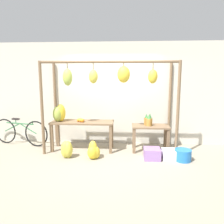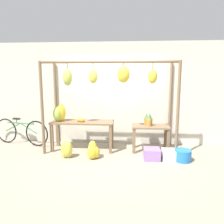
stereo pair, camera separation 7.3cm
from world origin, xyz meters
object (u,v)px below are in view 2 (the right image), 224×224
at_px(pineapple_cluster, 148,121).
at_px(fruit_crate_white, 152,154).
at_px(blue_bucket, 183,155).
at_px(banana_pile_ground_right, 93,151).
at_px(banana_pile_on_table, 59,113).
at_px(banana_pile_ground_left, 66,150).
at_px(parked_bicycle, 21,131).
at_px(orange_pile, 81,120).
at_px(fruit_crate_purple, 169,155).

relative_size(pineapple_cluster, fruit_crate_white, 0.86).
bearing_deg(blue_bucket, banana_pile_ground_right, -179.67).
relative_size(banana_pile_on_table, banana_pile_ground_left, 1.08).
bearing_deg(fruit_crate_white, pineapple_cluster, 94.81).
relative_size(blue_bucket, parked_bicycle, 0.22).
bearing_deg(parked_bicycle, banana_pile_ground_right, -22.32).
relative_size(pineapple_cluster, banana_pile_ground_right, 0.77).
height_order(pineapple_cluster, banana_pile_ground_right, pineapple_cluster).
relative_size(pineapple_cluster, parked_bicycle, 0.19).
height_order(banana_pile_on_table, banana_pile_ground_left, banana_pile_on_table).
distance_m(orange_pile, banana_pile_ground_right, 0.93).
xyz_separation_m(pineapple_cluster, blue_bucket, (0.73, -0.63, -0.65)).
bearing_deg(pineapple_cluster, orange_pile, -177.56).
bearing_deg(fruit_crate_purple, pineapple_cluster, 128.93).
bearing_deg(fruit_crate_white, orange_pile, 164.07).
bearing_deg(blue_bucket, parked_bicycle, 168.17).
height_order(blue_bucket, fruit_crate_purple, blue_bucket).
height_order(pineapple_cluster, fruit_crate_purple, pineapple_cluster).
bearing_deg(banana_pile_ground_right, banana_pile_on_table, 148.63).
bearing_deg(parked_bicycle, orange_pile, -10.50).
relative_size(fruit_crate_white, fruit_crate_purple, 1.11).
bearing_deg(banana_pile_ground_right, parked_bicycle, 157.68).
relative_size(banana_pile_ground_left, parked_bicycle, 0.24).
relative_size(banana_pile_on_table, parked_bicycle, 0.26).
distance_m(orange_pile, fruit_crate_white, 1.94).
relative_size(banana_pile_ground_right, parked_bicycle, 0.25).
bearing_deg(fruit_crate_purple, banana_pile_on_table, 169.52).
relative_size(banana_pile_ground_left, fruit_crate_white, 1.10).
bearing_deg(banana_pile_ground_left, blue_bucket, 0.04).
xyz_separation_m(banana_pile_ground_left, fruit_crate_purple, (2.38, 0.07, -0.08)).
xyz_separation_m(pineapple_cluster, banana_pile_ground_right, (-1.30, -0.64, -0.61)).
xyz_separation_m(orange_pile, blue_bucket, (2.44, -0.55, -0.66)).
relative_size(banana_pile_on_table, pineapple_cluster, 1.38).
distance_m(pineapple_cluster, fruit_crate_purple, 0.98).
relative_size(parked_bicycle, fruit_crate_purple, 5.09).
height_order(banana_pile_on_table, fruit_crate_white, banana_pile_on_table).
xyz_separation_m(orange_pile, pineapple_cluster, (1.71, 0.07, -0.01)).
bearing_deg(blue_bucket, orange_pile, 167.21).
relative_size(banana_pile_on_table, fruit_crate_purple, 1.32).
distance_m(fruit_crate_white, fruit_crate_purple, 0.40).
xyz_separation_m(fruit_crate_white, blue_bucket, (0.68, -0.05, 0.00)).
height_order(banana_pile_on_table, orange_pile, banana_pile_on_table).
relative_size(orange_pile, pineapple_cluster, 0.69).
xyz_separation_m(blue_bucket, parked_bicycle, (-4.20, 0.88, 0.24)).
xyz_separation_m(fruit_crate_white, parked_bicycle, (-3.52, 0.83, 0.24)).
bearing_deg(fruit_crate_white, parked_bicycle, 166.77).
xyz_separation_m(orange_pile, banana_pile_ground_right, (0.41, -0.57, -0.61)).
height_order(orange_pile, banana_pile_ground_right, orange_pile).
height_order(pineapple_cluster, parked_bicycle, pineapple_cluster).
relative_size(banana_pile_on_table, banana_pile_ground_right, 1.06).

